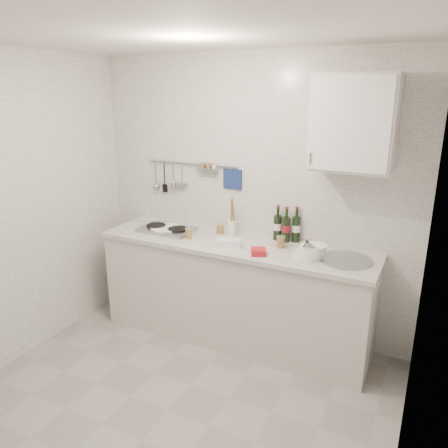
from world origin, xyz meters
The scene contains 17 objects.
floor centered at (0.00, 0.00, 0.00)m, with size 3.00×3.00×0.00m, color gray.
ceiling centered at (0.00, 0.00, 2.50)m, with size 3.00×3.00×0.00m, color silver.
back_wall centered at (0.00, 1.40, 1.25)m, with size 3.00×0.02×2.50m, color silver.
wall_right centered at (1.50, 0.00, 1.25)m, with size 0.02×2.80×2.50m, color silver.
counter centered at (0.01, 1.10, 0.43)m, with size 2.44×0.64×0.96m.
wall_rail centered at (-0.60, 1.37, 1.43)m, with size 0.98×0.09×0.34m.
wall_cabinet centered at (0.90, 1.22, 1.95)m, with size 0.60×0.38×0.70m.
plate_stack_hob centered at (-0.71, 1.08, 0.94)m, with size 0.30×0.30×0.04m.
plate_stack_sink centered at (0.68, 1.05, 0.97)m, with size 0.26×0.25×0.11m.
wine_bottles centered at (0.38, 1.34, 1.07)m, with size 0.23×0.12×0.31m.
butter_dish centered at (0.00, 0.99, 0.95)m, with size 0.21×0.10×0.06m, color white.
strawberry_punnet centered at (0.30, 0.92, 0.94)m, with size 0.12×0.12×0.05m, color red.
utensil_crock centered at (-0.11, 1.28, 1.00)m, with size 0.08×0.08×0.35m.
jar_a centered at (-0.23, 1.27, 0.96)m, with size 0.07×0.07×0.09m.
jar_b centered at (0.61, 1.26, 0.96)m, with size 0.06×0.06×0.08m.
jar_c centered at (0.40, 1.16, 0.97)m, with size 0.07×0.07×0.10m.
jar_d centered at (-0.41, 1.01, 0.97)m, with size 0.06×0.06×0.10m.
Camera 1 is at (1.51, -2.12, 2.19)m, focal length 35.00 mm.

